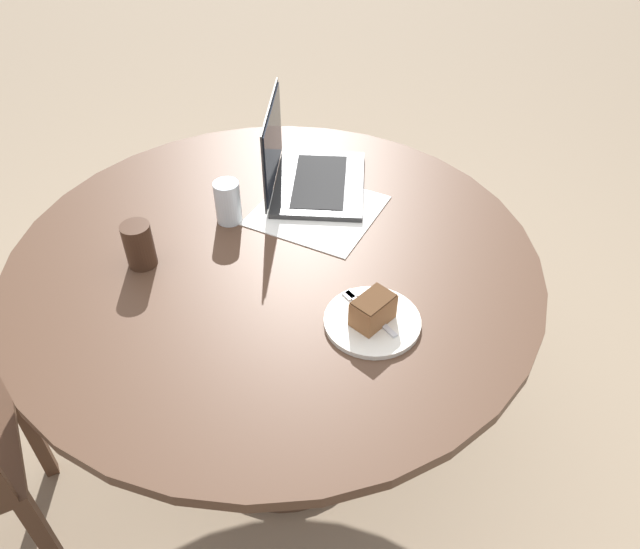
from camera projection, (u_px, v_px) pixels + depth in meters
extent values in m
plane|color=gray|center=(285.00, 432.00, 2.04)|extent=(12.00, 12.00, 0.00)
cylinder|color=#4C3323|center=(285.00, 430.00, 2.04)|extent=(0.56, 0.56, 0.02)
cylinder|color=#4C3323|center=(280.00, 357.00, 1.80)|extent=(0.12, 0.12, 0.71)
cylinder|color=#4C3323|center=(274.00, 260.00, 1.55)|extent=(1.31, 1.31, 0.03)
cube|color=#472D1E|center=(30.00, 428.00, 1.79)|extent=(0.05, 0.05, 0.46)
cube|color=#472D1E|center=(50.00, 547.00, 1.53)|extent=(0.05, 0.05, 0.46)
cube|color=white|center=(317.00, 210.00, 1.68)|extent=(0.33, 0.32, 0.00)
cylinder|color=silver|center=(372.00, 321.00, 1.36)|extent=(0.21, 0.21, 0.01)
cube|color=brown|center=(373.00, 310.00, 1.33)|extent=(0.09, 0.11, 0.06)
cube|color=#4D311C|center=(374.00, 299.00, 1.31)|extent=(0.08, 0.10, 0.00)
cube|color=silver|center=(370.00, 313.00, 1.37)|extent=(0.15, 0.10, 0.00)
cube|color=silver|center=(350.00, 295.00, 1.41)|extent=(0.04, 0.04, 0.00)
cylinder|color=#3D2619|center=(139.00, 245.00, 1.48)|extent=(0.07, 0.07, 0.11)
cylinder|color=silver|center=(228.00, 202.00, 1.61)|extent=(0.07, 0.07, 0.12)
cube|color=#2D2D2D|center=(320.00, 184.00, 1.76)|extent=(0.34, 0.39, 0.02)
cube|color=black|center=(320.00, 181.00, 1.75)|extent=(0.23, 0.30, 0.00)
cube|color=#2D2D2D|center=(272.00, 144.00, 1.68)|extent=(0.11, 0.31, 0.23)
cube|color=black|center=(273.00, 144.00, 1.68)|extent=(0.11, 0.29, 0.21)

